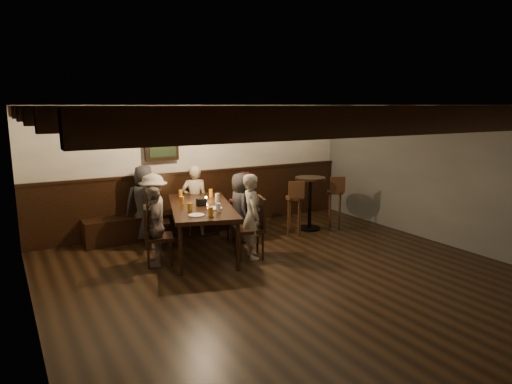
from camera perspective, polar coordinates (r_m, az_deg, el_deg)
room at (r=7.78m, az=-5.22°, el=0.95°), size 7.00×7.00×7.00m
dining_table at (r=7.50m, az=-6.87°, el=-2.13°), size 1.52×2.30×0.79m
chair_left_near at (r=8.00m, az=-12.31°, el=-4.86°), size 0.50×0.50×0.89m
chair_left_far at (r=7.14m, az=-12.15°, el=-6.72°), size 0.52×0.52×0.91m
chair_right_near at (r=8.15m, az=-2.13°, el=-4.38°), size 0.49×0.49×0.87m
chair_right_far at (r=7.29m, az=-0.72°, el=-5.93°), size 0.55×0.55×0.98m
person_bench_left at (r=8.34m, az=-13.73°, el=-1.35°), size 0.77×0.61×1.37m
person_bench_centre at (r=8.53m, az=-7.67°, el=-1.06°), size 0.55×0.44×1.32m
person_bench_right at (r=8.53m, az=-1.54°, el=-1.40°), size 0.68×0.60×1.19m
person_left_near at (r=7.91m, az=-12.64°, el=-2.31°), size 0.69×0.93×1.28m
person_left_far at (r=7.05m, az=-12.50°, el=-4.20°), size 0.48×0.76×1.21m
person_right_near at (r=8.07m, az=-1.92°, el=-1.94°), size 0.55×0.69×1.24m
person_right_far at (r=7.20m, az=-0.50°, el=-3.04°), size 0.45×0.56×1.35m
pint_a at (r=8.13m, az=-9.42°, el=-0.21°), size 0.07×0.07×0.14m
pint_b at (r=8.13m, az=-5.67°, el=-0.12°), size 0.07×0.07×0.14m
pint_c at (r=7.54m, az=-9.24°, el=-1.07°), size 0.07×0.07×0.14m
pint_d at (r=7.70m, az=-4.85°, el=-0.72°), size 0.07×0.07×0.14m
pint_e at (r=7.01m, az=-8.25°, el=-1.94°), size 0.07×0.07×0.14m
pint_f at (r=6.96m, az=-4.73°, el=-1.96°), size 0.07×0.07×0.14m
pint_g at (r=6.70m, az=-5.68°, el=-2.48°), size 0.07×0.07×0.14m
plate_near at (r=6.79m, az=-7.46°, el=-2.88°), size 0.24×0.24×0.01m
plate_far at (r=7.21m, az=-5.18°, el=-2.02°), size 0.24×0.24×0.01m
condiment_caddy at (r=7.42m, az=-6.85°, el=-1.27°), size 0.15×0.10×0.12m
candle at (r=7.78m, az=-6.26°, el=-0.96°), size 0.05×0.05×0.05m
high_top_table at (r=8.89m, az=6.77°, el=-0.41°), size 0.58×0.58×1.04m
bar_stool_left at (r=8.51m, az=4.83°, el=-2.89°), size 0.37×0.38×1.05m
bar_stool_right at (r=9.14m, az=9.82°, el=-2.05°), size 0.37×0.38×1.05m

